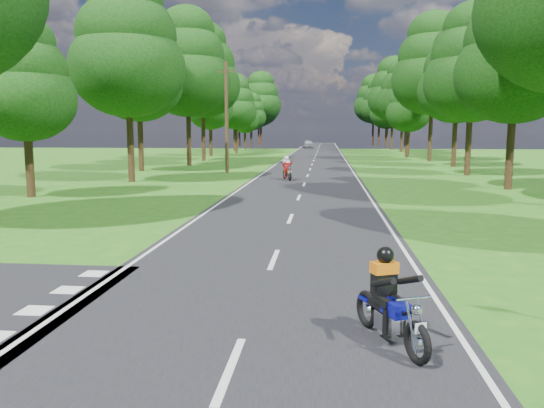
# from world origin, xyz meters

# --- Properties ---
(ground) EXTENTS (160.00, 160.00, 0.00)m
(ground) POSITION_xyz_m (0.00, 0.00, 0.00)
(ground) COLOR #246316
(ground) RESTS_ON ground
(main_road) EXTENTS (7.00, 140.00, 0.02)m
(main_road) POSITION_xyz_m (0.00, 50.00, 0.01)
(main_road) COLOR black
(main_road) RESTS_ON ground
(road_markings) EXTENTS (7.40, 140.00, 0.01)m
(road_markings) POSITION_xyz_m (-0.14, 48.13, 0.02)
(road_markings) COLOR silver
(road_markings) RESTS_ON main_road
(treeline) EXTENTS (40.00, 115.35, 14.78)m
(treeline) POSITION_xyz_m (1.43, 60.06, 8.25)
(treeline) COLOR black
(treeline) RESTS_ON ground
(telegraph_pole) EXTENTS (1.20, 0.26, 8.00)m
(telegraph_pole) POSITION_xyz_m (-6.00, 28.00, 4.07)
(telegraph_pole) COLOR #382616
(telegraph_pole) RESTS_ON ground
(rider_near_blue) EXTENTS (1.21, 1.79, 1.42)m
(rider_near_blue) POSITION_xyz_m (2.19, -2.94, 0.73)
(rider_near_blue) COLOR #0D0F92
(rider_near_blue) RESTS_ON main_road
(rider_far_red) EXTENTS (1.09, 1.90, 1.50)m
(rider_far_red) POSITION_xyz_m (-1.18, 22.72, 0.77)
(rider_far_red) COLOR #9F150C
(rider_far_red) RESTS_ON main_road
(distant_car) EXTENTS (2.32, 4.40, 1.43)m
(distant_car) POSITION_xyz_m (-1.83, 82.20, 0.73)
(distant_car) COLOR silver
(distant_car) RESTS_ON main_road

